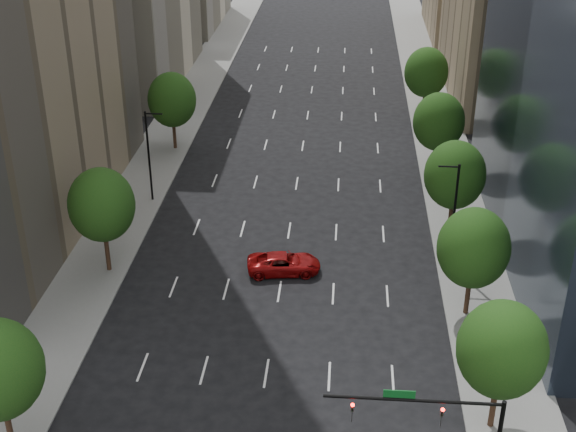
# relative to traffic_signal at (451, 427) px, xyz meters

# --- Properties ---
(sidewalk_left) EXTENTS (6.00, 200.00, 0.15)m
(sidewalk_left) POSITION_rel_traffic_signal_xyz_m (-26.03, 30.00, -5.10)
(sidewalk_left) COLOR slate
(sidewalk_left) RESTS_ON ground
(sidewalk_right) EXTENTS (6.00, 200.00, 0.15)m
(sidewalk_right) POSITION_rel_traffic_signal_xyz_m (4.97, 30.00, -5.10)
(sidewalk_right) COLOR slate
(sidewalk_right) RESTS_ON ground
(tree_right_1) EXTENTS (5.20, 5.20, 8.75)m
(tree_right_1) POSITION_rel_traffic_signal_xyz_m (3.47, 6.00, 0.58)
(tree_right_1) COLOR #382316
(tree_right_1) RESTS_ON ground
(tree_right_2) EXTENTS (5.20, 5.20, 8.61)m
(tree_right_2) POSITION_rel_traffic_signal_xyz_m (3.47, 18.00, 0.43)
(tree_right_2) COLOR #382316
(tree_right_2) RESTS_ON ground
(tree_right_3) EXTENTS (5.20, 5.20, 8.89)m
(tree_right_3) POSITION_rel_traffic_signal_xyz_m (3.47, 30.00, 0.72)
(tree_right_3) COLOR #382316
(tree_right_3) RESTS_ON ground
(tree_right_4) EXTENTS (5.20, 5.20, 8.46)m
(tree_right_4) POSITION_rel_traffic_signal_xyz_m (3.47, 44.00, 0.29)
(tree_right_4) COLOR #382316
(tree_right_4) RESTS_ON ground
(tree_right_5) EXTENTS (5.20, 5.20, 8.75)m
(tree_right_5) POSITION_rel_traffic_signal_xyz_m (3.47, 60.00, 0.58)
(tree_right_5) COLOR #382316
(tree_right_5) RESTS_ON ground
(tree_left_1) EXTENTS (5.20, 5.20, 8.97)m
(tree_left_1) POSITION_rel_traffic_signal_xyz_m (-24.53, 22.00, 0.79)
(tree_left_1) COLOR #382316
(tree_left_1) RESTS_ON ground
(tree_left_2) EXTENTS (5.20, 5.20, 8.68)m
(tree_left_2) POSITION_rel_traffic_signal_xyz_m (-24.53, 48.00, 0.50)
(tree_left_2) COLOR #382316
(tree_left_2) RESTS_ON ground
(streetlight_rn) EXTENTS (1.70, 0.20, 9.00)m
(streetlight_rn) POSITION_rel_traffic_signal_xyz_m (2.91, 25.00, -0.33)
(streetlight_rn) COLOR black
(streetlight_rn) RESTS_ON ground
(streetlight_ln) EXTENTS (1.70, 0.20, 9.00)m
(streetlight_ln) POSITION_rel_traffic_signal_xyz_m (-23.96, 35.00, -0.33)
(streetlight_ln) COLOR black
(streetlight_ln) RESTS_ON ground
(traffic_signal) EXTENTS (9.12, 0.40, 7.38)m
(traffic_signal) POSITION_rel_traffic_signal_xyz_m (0.00, 0.00, 0.00)
(traffic_signal) COLOR black
(traffic_signal) RESTS_ON ground
(car_red_far) EXTENTS (6.20, 3.47, 1.64)m
(car_red_far) POSITION_rel_traffic_signal_xyz_m (-10.42, 22.90, -4.35)
(car_red_far) COLOR maroon
(car_red_far) RESTS_ON ground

